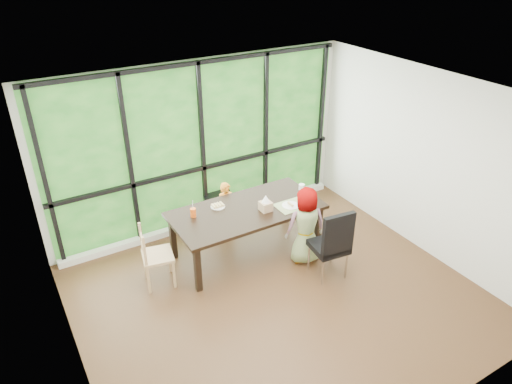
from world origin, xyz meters
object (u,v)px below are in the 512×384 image
Objects in this scene: plate_near at (291,206)px; orange_cup at (193,213)px; chair_window_leather at (217,191)px; green_cup at (310,198)px; dining_table at (247,231)px; tissue_box at (266,206)px; white_mug at (302,187)px; chair_interior_leather at (329,242)px; plate_far at (218,207)px; child_older at (307,225)px; child_toddler at (227,208)px; chair_end_beech at (158,256)px.

orange_cup is at bearing 161.02° from plate_near.
green_cup is (0.88, -1.36, 0.27)m from chair_window_leather.
dining_table is 13.73× the size of tissue_box.
plate_near is 2.70× the size of white_mug.
dining_table is at bearing -48.75° from chair_interior_leather.
plate_far is at bearing 171.89° from white_mug.
white_mug is 0.59× the size of tissue_box.
child_older is 0.65m from tissue_box.
green_cup is 1.18× the size of white_mug.
child_older is at bearing -56.42° from child_toddler.
dining_table is 0.57m from plate_far.
child_older is 0.38m from plate_near.
child_older is 5.57× the size of plate_far.
orange_cup is 1.04m from tissue_box.
plate_near is (0.59, -0.26, 0.38)m from dining_table.
plate_far is 1.06m from plate_near.
orange_cup is at bearing -143.62° from child_toddler.
plate_near is (0.59, -0.90, 0.32)m from child_toddler.
chair_interior_leather is 11.49× the size of white_mug.
plate_far is 1.90× the size of green_cup.
chair_window_leather is 5.09× the size of plate_far.
orange_cup is (-1.34, 0.46, 0.06)m from plate_near.
green_cup is (0.91, -0.29, 0.43)m from dining_table.
tissue_box is (-0.49, 0.87, 0.28)m from chair_interior_leather.
dining_table is at bearing 162.31° from green_cup.
child_toddler is at bearing 30.42° from orange_cup.
chair_window_leather is 1.77m from child_older.
child_older is 9.08× the size of orange_cup.
white_mug is (0.43, 0.33, 0.04)m from plate_near.
child_toddler is 0.74× the size of child_older.
chair_window_leather reaches higher than dining_table.
white_mug is at bearing -99.10° from chair_interior_leather.
green_cup reaches higher than dining_table.
green_cup is at bearing -114.81° from child_older.
white_mug is (1.77, -0.13, -0.02)m from orange_cup.
plate_near is at bearing -18.98° from orange_cup.
green_cup is 0.69× the size of tissue_box.
plate_far is at bearing -125.14° from child_toddler.
chair_interior_leather is (0.71, -1.04, 0.17)m from dining_table.
dining_table is at bearing -78.05° from chair_end_beech.
green_cup is 0.70m from tissue_box.
green_cup is at bearing -107.55° from white_mug.
plate_far is 0.42m from orange_cup.
chair_window_leather is 4.25× the size of plate_near.
child_toddler is 3.45× the size of plate_near.
child_older is 0.46m from green_cup.
tissue_box is at bearing 167.33° from plate_near.
plate_far is 0.83× the size of plate_near.
chair_interior_leather is at bearing -61.19° from child_toddler.
chair_window_leather is 11.49× the size of white_mug.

